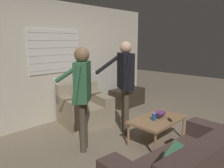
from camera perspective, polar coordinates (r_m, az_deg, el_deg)
name	(u,v)px	position (r m, az deg, el deg)	size (l,w,h in m)	color
ground_plane	(136,145)	(3.85, 6.27, -15.58)	(16.00, 16.00, 0.00)	#7F705B
wall_back	(64,62)	(4.96, -12.40, 5.73)	(5.20, 0.08, 2.55)	beige
armchair_beige	(84,108)	(4.72, -7.39, -6.34)	(1.11, 1.10, 0.83)	gray
coffee_table	(157,121)	(3.87, 11.75, -9.40)	(0.99, 0.60, 0.43)	#9E754C
tv_stand	(127,97)	(5.96, 3.97, -3.44)	(0.94, 0.51, 0.46)	#33281E
tv	(127,77)	(5.85, 4.01, 1.71)	(0.63, 0.66, 0.63)	#2D2D33
person_left_standing	(82,86)	(3.38, -7.86, -0.63)	(0.50, 0.78, 1.64)	#4C4233
person_right_standing	(125,76)	(3.96, 3.37, 1.99)	(0.55, 0.77, 1.72)	#4C4233
book_stack	(159,114)	(3.95, 12.24, -7.70)	(0.26, 0.19, 0.09)	black
soda_can	(154,117)	(3.75, 10.89, -8.39)	(0.07, 0.07, 0.13)	#194C9E
spare_remote	(170,120)	(3.81, 14.87, -9.02)	(0.12, 0.12, 0.02)	black
floor_fan	(110,105)	(5.28, -0.49, -5.54)	(0.34, 0.20, 0.43)	#A8A8AD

